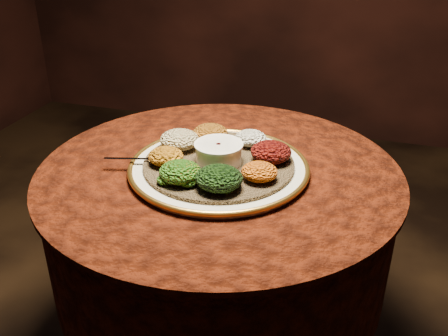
# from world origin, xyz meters

# --- Properties ---
(table) EXTENTS (0.96, 0.96, 0.73)m
(table) POSITION_xyz_m (0.00, 0.00, 0.55)
(table) COLOR black
(table) RESTS_ON ground
(platter) EXTENTS (0.59, 0.59, 0.02)m
(platter) POSITION_xyz_m (0.01, -0.02, 0.75)
(platter) COLOR beige
(platter) RESTS_ON table
(injera) EXTENTS (0.39, 0.39, 0.01)m
(injera) POSITION_xyz_m (0.01, -0.02, 0.76)
(injera) COLOR brown
(injera) RESTS_ON platter
(stew_bowl) EXTENTS (0.13, 0.13, 0.05)m
(stew_bowl) POSITION_xyz_m (0.01, -0.02, 0.79)
(stew_bowl) COLOR white
(stew_bowl) RESTS_ON injera
(spoon) EXTENTS (0.15, 0.06, 0.01)m
(spoon) POSITION_xyz_m (-0.16, -0.07, 0.77)
(spoon) COLOR silver
(spoon) RESTS_ON injera
(portion_ayib) EXTENTS (0.09, 0.08, 0.04)m
(portion_ayib) POSITION_xyz_m (0.06, 0.11, 0.78)
(portion_ayib) COLOR white
(portion_ayib) RESTS_ON injera
(portion_kitfo) EXTENTS (0.11, 0.10, 0.05)m
(portion_kitfo) POSITION_xyz_m (0.13, 0.03, 0.79)
(portion_kitfo) COLOR black
(portion_kitfo) RESTS_ON injera
(portion_tikil) EXTENTS (0.09, 0.08, 0.04)m
(portion_tikil) POSITION_xyz_m (0.13, -0.08, 0.78)
(portion_tikil) COLOR #C97210
(portion_tikil) RESTS_ON injera
(portion_gomen) EXTENTS (0.11, 0.11, 0.05)m
(portion_gomen) POSITION_xyz_m (0.05, -0.15, 0.79)
(portion_gomen) COLOR black
(portion_gomen) RESTS_ON injera
(portion_mixveg) EXTENTS (0.10, 0.10, 0.05)m
(portion_mixveg) POSITION_xyz_m (-0.05, -0.14, 0.79)
(portion_mixveg) COLOR #9E390A
(portion_mixveg) RESTS_ON injera
(portion_kik) EXTENTS (0.09, 0.09, 0.04)m
(portion_kik) POSITION_xyz_m (-0.12, -0.07, 0.78)
(portion_kik) COLOR #C16F11
(portion_kik) RESTS_ON injera
(portion_timatim) EXTENTS (0.11, 0.10, 0.05)m
(portion_timatim) POSITION_xyz_m (-0.12, 0.03, 0.79)
(portion_timatim) COLOR maroon
(portion_timatim) RESTS_ON injera
(portion_shiro) EXTENTS (0.10, 0.09, 0.05)m
(portion_shiro) POSITION_xyz_m (-0.06, 0.10, 0.79)
(portion_shiro) COLOR brown
(portion_shiro) RESTS_ON injera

